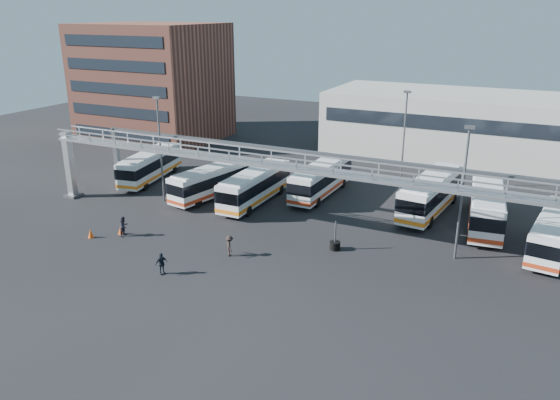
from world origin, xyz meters
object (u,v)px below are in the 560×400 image
at_px(light_pole_left, 160,144).
at_px(tire_stack, 335,245).
at_px(bus_2, 213,180).
at_px(pedestrian_c, 230,246).
at_px(bus_7, 486,205).
at_px(bus_8, 554,232).
at_px(cone_left, 91,233).
at_px(light_pole_mid, 463,187).
at_px(bus_4, 321,178).
at_px(bus_3, 255,185).
at_px(pedestrian_d, 161,264).
at_px(cone_right, 121,230).
at_px(bus_6, 431,193).
at_px(bus_0, 150,165).
at_px(light_pole_back, 404,135).
at_px(pedestrian_b, 124,226).

bearing_deg(light_pole_left, tire_stack, -10.31).
xyz_separation_m(bus_2, pedestrian_c, (8.64, -11.20, -0.90)).
relative_size(bus_2, bus_7, 0.90).
relative_size(bus_8, cone_left, 14.05).
bearing_deg(bus_8, light_pole_mid, -138.71).
bearing_deg(light_pole_left, bus_4, 32.01).
relative_size(bus_8, tire_stack, 4.40).
relative_size(bus_3, pedestrian_d, 6.58).
height_order(light_pole_mid, cone_right, light_pole_mid).
bearing_deg(bus_7, pedestrian_d, -141.55).
distance_m(bus_2, cone_left, 13.78).
relative_size(bus_2, bus_6, 0.90).
bearing_deg(bus_4, cone_left, -123.99).
xyz_separation_m(light_pole_mid, bus_6, (-3.75, 9.15, -3.79)).
relative_size(light_pole_left, bus_0, 0.95).
distance_m(bus_3, bus_7, 21.09).
bearing_deg(pedestrian_c, light_pole_back, -58.61).
height_order(light_pole_left, bus_6, light_pole_left).
bearing_deg(pedestrian_d, light_pole_left, 60.02).
xyz_separation_m(bus_0, tire_stack, (24.68, -8.37, -1.36)).
relative_size(bus_0, bus_4, 1.00).
bearing_deg(light_pole_left, light_pole_back, 34.99).
bearing_deg(bus_0, bus_3, -16.54).
bearing_deg(bus_2, pedestrian_b, -85.31).
distance_m(bus_0, bus_7, 34.71).
xyz_separation_m(light_pole_mid, pedestrian_b, (-25.51, -7.62, -4.87)).
bearing_deg(cone_left, light_pole_back, 50.72).
bearing_deg(cone_right, bus_7, 29.29).
bearing_deg(bus_8, cone_left, -151.15).
bearing_deg(tire_stack, cone_right, -163.98).
bearing_deg(pedestrian_c, light_pole_left, 17.22).
relative_size(bus_4, tire_stack, 4.51).
xyz_separation_m(bus_4, bus_6, (10.95, -0.15, 0.13)).
distance_m(light_pole_mid, cone_right, 27.63).
bearing_deg(bus_0, cone_left, -79.51).
bearing_deg(light_pole_left, bus_7, 13.15).
relative_size(cone_right, tire_stack, 0.29).
xyz_separation_m(bus_7, pedestrian_d, (-19.61, -19.68, -1.11)).
relative_size(bus_2, bus_4, 0.98).
xyz_separation_m(light_pole_left, pedestrian_c, (12.40, -8.10, -4.90)).
bearing_deg(light_pole_mid, bus_4, 147.67).
distance_m(pedestrian_d, tire_stack, 13.43).
bearing_deg(bus_2, bus_7, 19.23).
xyz_separation_m(pedestrian_b, cone_left, (-2.25, -1.53, -0.49)).
distance_m(bus_0, tire_stack, 26.10).
height_order(bus_4, cone_left, bus_4).
bearing_deg(cone_right, bus_2, 81.07).
distance_m(light_pole_left, bus_2, 6.31).
bearing_deg(pedestrian_d, cone_left, 97.14).
bearing_deg(light_pole_back, cone_left, -129.28).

